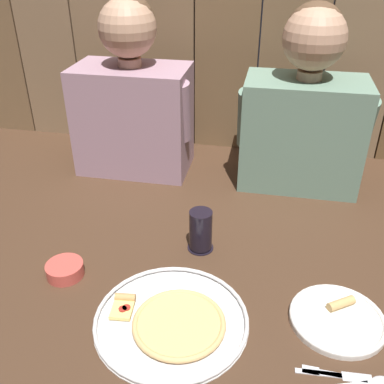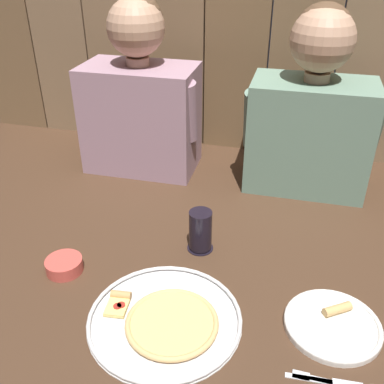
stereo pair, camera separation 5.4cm
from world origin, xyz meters
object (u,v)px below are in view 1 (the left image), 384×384
at_px(dinner_plate, 337,318).
at_px(diner_right, 305,108).
at_px(pizza_tray, 173,321).
at_px(dipping_bowl, 65,269).
at_px(drinking_glass, 201,231).
at_px(diner_left, 132,97).

relative_size(dinner_plate, diner_right, 0.36).
bearing_deg(pizza_tray, diner_right, 69.26).
relative_size(pizza_tray, dipping_bowl, 3.68).
relative_size(dinner_plate, drinking_glass, 1.79).
distance_m(diner_left, diner_right, 0.60).
bearing_deg(dipping_bowl, dinner_plate, -2.47).
distance_m(drinking_glass, diner_left, 0.60).
bearing_deg(dinner_plate, drinking_glass, 149.70).
xyz_separation_m(pizza_tray, diner_right, (0.28, 0.74, 0.27)).
height_order(drinking_glass, diner_right, diner_right).
distance_m(pizza_tray, diner_right, 0.84).
xyz_separation_m(pizza_tray, drinking_glass, (0.01, 0.29, 0.05)).
relative_size(dinner_plate, dipping_bowl, 2.25).
height_order(dinner_plate, diner_left, diner_left).
xyz_separation_m(pizza_tray, diner_left, (-0.32, 0.74, 0.27)).
xyz_separation_m(dinner_plate, diner_left, (-0.69, 0.66, 0.27)).
height_order(dinner_plate, dipping_bowl, dipping_bowl).
distance_m(dipping_bowl, diner_left, 0.68).
distance_m(pizza_tray, diner_left, 0.85).
height_order(diner_left, diner_right, diner_left).
relative_size(pizza_tray, drinking_glass, 2.93).
bearing_deg(dinner_plate, diner_right, 97.91).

